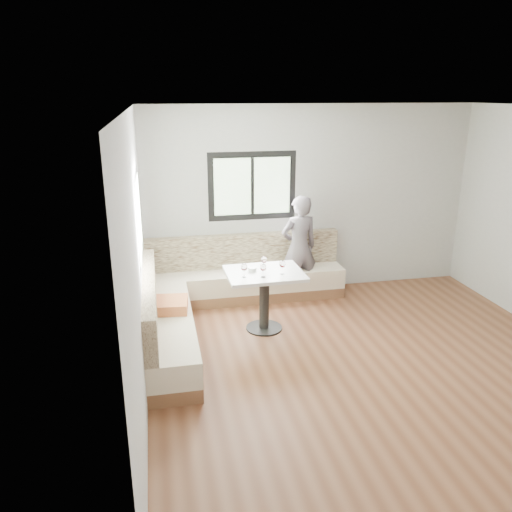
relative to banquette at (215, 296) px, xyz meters
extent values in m
cube|color=brown|center=(1.59, -1.63, -0.33)|extent=(5.00, 5.00, 0.01)
cube|color=white|center=(1.59, -1.63, 2.47)|extent=(5.00, 5.00, 0.01)
cube|color=#B7B7B2|center=(1.59, 0.87, 1.07)|extent=(5.00, 0.01, 2.80)
cube|color=#B7B7B2|center=(-0.91, -1.63, 1.07)|extent=(0.01, 5.00, 2.80)
cube|color=black|center=(0.69, 0.86, 1.32)|extent=(1.30, 0.02, 1.00)
cube|color=black|center=(-0.90, -0.73, 1.32)|extent=(0.02, 1.30, 1.00)
cube|color=brown|center=(0.54, 0.59, -0.25)|extent=(2.90, 0.55, 0.16)
cube|color=beige|center=(0.54, 0.59, -0.03)|extent=(2.90, 0.55, 0.29)
cube|color=beige|center=(0.54, 0.80, 0.37)|extent=(2.90, 0.14, 0.50)
cube|color=brown|center=(-0.63, -0.81, -0.25)|extent=(0.55, 2.25, 0.16)
cube|color=beige|center=(-0.63, -0.81, -0.03)|extent=(0.55, 2.25, 0.29)
cube|color=beige|center=(-0.84, -0.81, 0.37)|extent=(0.14, 2.25, 0.50)
cube|color=#C88147|center=(-0.61, -0.59, 0.18)|extent=(0.47, 0.47, 0.13)
cylinder|color=black|center=(0.59, -0.43, -0.32)|extent=(0.47, 0.47, 0.02)
cylinder|color=black|center=(0.59, -0.43, 0.04)|extent=(0.13, 0.13, 0.75)
cube|color=white|center=(0.59, -0.43, 0.44)|extent=(0.98, 0.77, 0.04)
imported|color=#625960|center=(1.33, 0.54, 0.44)|extent=(0.62, 0.46, 1.55)
cylinder|color=white|center=(0.45, -0.35, 0.48)|extent=(0.11, 0.11, 0.04)
sphere|color=black|center=(0.46, -0.34, 0.49)|extent=(0.02, 0.02, 0.02)
sphere|color=black|center=(0.43, -0.35, 0.49)|extent=(0.02, 0.02, 0.02)
sphere|color=black|center=(0.45, -0.37, 0.49)|extent=(0.02, 0.02, 0.02)
cylinder|color=white|center=(0.30, -0.56, 0.46)|extent=(0.06, 0.06, 0.01)
cylinder|color=white|center=(0.30, -0.56, 0.50)|extent=(0.01, 0.01, 0.08)
ellipsoid|color=white|center=(0.30, -0.56, 0.59)|extent=(0.08, 0.08, 0.09)
cylinder|color=#510408|center=(0.30, -0.56, 0.56)|extent=(0.05, 0.05, 0.02)
cylinder|color=white|center=(0.53, -0.61, 0.46)|extent=(0.06, 0.06, 0.01)
cylinder|color=white|center=(0.53, -0.61, 0.50)|extent=(0.01, 0.01, 0.08)
ellipsoid|color=white|center=(0.53, -0.61, 0.59)|extent=(0.08, 0.08, 0.09)
cylinder|color=#510408|center=(0.53, -0.61, 0.56)|extent=(0.05, 0.05, 0.02)
cylinder|color=white|center=(0.79, -0.55, 0.46)|extent=(0.06, 0.06, 0.01)
cylinder|color=white|center=(0.79, -0.55, 0.50)|extent=(0.01, 0.01, 0.08)
ellipsoid|color=white|center=(0.79, -0.55, 0.59)|extent=(0.08, 0.08, 0.09)
cylinder|color=#510408|center=(0.79, -0.55, 0.56)|extent=(0.05, 0.05, 0.02)
cylinder|color=white|center=(0.61, -0.33, 0.46)|extent=(0.06, 0.06, 0.01)
cylinder|color=white|center=(0.61, -0.33, 0.50)|extent=(0.01, 0.01, 0.08)
ellipsoid|color=white|center=(0.61, -0.33, 0.59)|extent=(0.08, 0.08, 0.09)
cylinder|color=#510408|center=(0.61, -0.33, 0.56)|extent=(0.05, 0.05, 0.02)
camera|label=1|loc=(-0.71, -6.20, 2.61)|focal=35.00mm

